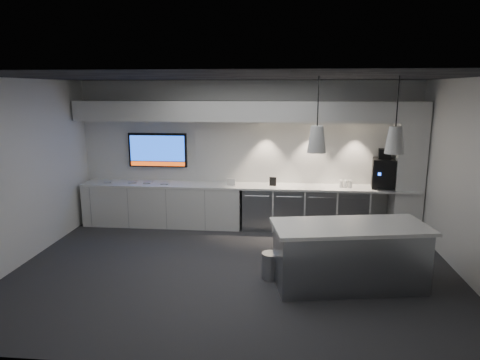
# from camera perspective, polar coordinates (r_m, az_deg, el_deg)

# --- Properties ---
(floor) EXTENTS (7.00, 7.00, 0.00)m
(floor) POSITION_cam_1_polar(r_m,az_deg,el_deg) (6.98, -0.75, -11.87)
(floor) COLOR #2B2B2D
(floor) RESTS_ON ground
(ceiling) EXTENTS (7.00, 7.00, 0.00)m
(ceiling) POSITION_cam_1_polar(r_m,az_deg,el_deg) (6.38, -0.82, 13.58)
(ceiling) COLOR black
(ceiling) RESTS_ON wall_back
(wall_back) EXTENTS (7.00, 0.00, 7.00)m
(wall_back) POSITION_cam_1_polar(r_m,az_deg,el_deg) (8.97, 0.95, 3.52)
(wall_back) COLOR silver
(wall_back) RESTS_ON floor
(wall_front) EXTENTS (7.00, 0.00, 7.00)m
(wall_front) POSITION_cam_1_polar(r_m,az_deg,el_deg) (4.12, -4.58, -6.79)
(wall_front) COLOR silver
(wall_front) RESTS_ON floor
(wall_left) EXTENTS (0.00, 7.00, 7.00)m
(wall_left) POSITION_cam_1_polar(r_m,az_deg,el_deg) (7.72, -27.58, 0.75)
(wall_left) COLOR silver
(wall_left) RESTS_ON floor
(wall_right) EXTENTS (0.00, 7.00, 7.00)m
(wall_right) POSITION_cam_1_polar(r_m,az_deg,el_deg) (7.06, 28.74, -0.31)
(wall_right) COLOR silver
(wall_right) RESTS_ON floor
(back_counter) EXTENTS (6.80, 0.65, 0.04)m
(back_counter) POSITION_cam_1_polar(r_m,az_deg,el_deg) (8.76, 0.77, -0.81)
(back_counter) COLOR white
(back_counter) RESTS_ON left_base_cabinets
(left_base_cabinets) EXTENTS (3.30, 0.63, 0.86)m
(left_base_cabinets) POSITION_cam_1_polar(r_m,az_deg,el_deg) (9.18, -10.21, -3.30)
(left_base_cabinets) COLOR silver
(left_base_cabinets) RESTS_ON floor
(fridge_unit_a) EXTENTS (0.60, 0.61, 0.85)m
(fridge_unit_a) POSITION_cam_1_polar(r_m,az_deg,el_deg) (8.86, 2.38, -3.71)
(fridge_unit_a) COLOR gray
(fridge_unit_a) RESTS_ON floor
(fridge_unit_b) EXTENTS (0.60, 0.61, 0.85)m
(fridge_unit_b) POSITION_cam_1_polar(r_m,az_deg,el_deg) (8.85, 6.46, -3.80)
(fridge_unit_b) COLOR gray
(fridge_unit_b) RESTS_ON floor
(fridge_unit_c) EXTENTS (0.60, 0.61, 0.85)m
(fridge_unit_c) POSITION_cam_1_polar(r_m,az_deg,el_deg) (8.89, 10.53, -3.86)
(fridge_unit_c) COLOR gray
(fridge_unit_c) RESTS_ON floor
(fridge_unit_d) EXTENTS (0.60, 0.61, 0.85)m
(fridge_unit_d) POSITION_cam_1_polar(r_m,az_deg,el_deg) (8.97, 14.56, -3.91)
(fridge_unit_d) COLOR gray
(fridge_unit_d) RESTS_ON floor
(backsplash) EXTENTS (4.60, 0.03, 1.30)m
(backsplash) POSITION_cam_1_polar(r_m,az_deg,el_deg) (8.93, 8.66, 3.67)
(backsplash) COLOR silver
(backsplash) RESTS_ON wall_back
(soffit) EXTENTS (6.90, 0.60, 0.40)m
(soffit) POSITION_cam_1_polar(r_m,az_deg,el_deg) (8.58, 0.81, 9.18)
(soffit) COLOR silver
(soffit) RESTS_ON wall_back
(column) EXTENTS (0.55, 0.55, 2.60)m
(column) POSITION_cam_1_polar(r_m,az_deg,el_deg) (9.03, 21.48, 1.45)
(column) COLOR silver
(column) RESTS_ON floor
(wall_tv) EXTENTS (1.25, 0.07, 0.72)m
(wall_tv) POSITION_cam_1_polar(r_m,az_deg,el_deg) (9.25, -10.92, 3.94)
(wall_tv) COLOR black
(wall_tv) RESTS_ON wall_back
(island) EXTENTS (2.33, 1.32, 0.93)m
(island) POSITION_cam_1_polar(r_m,az_deg,el_deg) (6.48, 14.32, -9.70)
(island) COLOR gray
(island) RESTS_ON floor
(bin) EXTENTS (0.33, 0.33, 0.40)m
(bin) POSITION_cam_1_polar(r_m,az_deg,el_deg) (6.64, 4.17, -11.31)
(bin) COLOR gray
(bin) RESTS_ON floor
(coffee_machine) EXTENTS (0.50, 0.65, 0.78)m
(coffee_machine) POSITION_cam_1_polar(r_m,az_deg,el_deg) (8.93, 18.58, 1.02)
(coffee_machine) COLOR black
(coffee_machine) RESTS_ON back_counter
(sign_black) EXTENTS (0.14, 0.04, 0.18)m
(sign_black) POSITION_cam_1_polar(r_m,az_deg,el_deg) (8.70, 4.40, -0.20)
(sign_black) COLOR black
(sign_black) RESTS_ON back_counter
(sign_white) EXTENTS (0.18, 0.06, 0.14)m
(sign_white) POSITION_cam_1_polar(r_m,az_deg,el_deg) (8.72, -1.19, -0.27)
(sign_white) COLOR white
(sign_white) RESTS_ON back_counter
(cup_cluster) EXTENTS (0.25, 0.16, 0.14)m
(cup_cluster) POSITION_cam_1_polar(r_m,az_deg,el_deg) (8.82, 13.91, -0.50)
(cup_cluster) COLOR white
(cup_cluster) RESTS_ON back_counter
(tray_a) EXTENTS (0.20, 0.20, 0.02)m
(tray_a) POSITION_cam_1_polar(r_m,az_deg,el_deg) (9.39, -17.23, -0.28)
(tray_a) COLOR #A4A4A4
(tray_a) RESTS_ON back_counter
(tray_b) EXTENTS (0.19, 0.19, 0.02)m
(tray_b) POSITION_cam_1_polar(r_m,az_deg,el_deg) (9.25, -14.13, -0.29)
(tray_b) COLOR #A4A4A4
(tray_b) RESTS_ON back_counter
(tray_c) EXTENTS (0.16, 0.16, 0.02)m
(tray_c) POSITION_cam_1_polar(r_m,az_deg,el_deg) (9.14, -12.19, -0.34)
(tray_c) COLOR #A4A4A4
(tray_c) RESTS_ON back_counter
(tray_d) EXTENTS (0.17, 0.17, 0.02)m
(tray_d) POSITION_cam_1_polar(r_m,az_deg,el_deg) (8.98, -9.98, -0.47)
(tray_d) COLOR #A4A4A4
(tray_d) RESTS_ON back_counter
(pendant_left) EXTENTS (0.26, 0.26, 1.07)m
(pendant_left) POSITION_cam_1_polar(r_m,az_deg,el_deg) (6.01, 10.20, 5.40)
(pendant_left) COLOR silver
(pendant_left) RESTS_ON ceiling
(pendant_right) EXTENTS (0.26, 0.26, 1.07)m
(pendant_right) POSITION_cam_1_polar(r_m,az_deg,el_deg) (6.18, 19.95, 5.06)
(pendant_right) COLOR silver
(pendant_right) RESTS_ON ceiling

